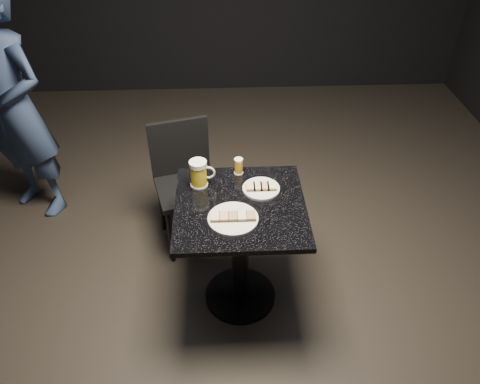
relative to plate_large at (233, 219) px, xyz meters
name	(u,v)px	position (x,y,z in m)	size (l,w,h in m)	color
floor	(240,296)	(0.04, 0.12, -0.76)	(6.00, 6.00, 0.00)	black
plate_large	(233,219)	(0.00, 0.00, 0.00)	(0.26, 0.26, 0.01)	silver
plate_small	(261,189)	(0.16, 0.24, 0.00)	(0.21, 0.21, 0.01)	silver
patron	(14,108)	(-1.45, 1.12, 0.08)	(0.61, 0.40, 1.67)	navy
table	(240,238)	(0.04, 0.12, -0.25)	(0.70, 0.70, 0.75)	black
beer_mug	(199,173)	(-0.18, 0.30, 0.07)	(0.14, 0.10, 0.16)	silver
beer_tumbler	(239,166)	(0.05, 0.41, 0.04)	(0.05, 0.05, 0.10)	silver
chair	(185,177)	(-0.30, 0.72, -0.26)	(0.48, 0.48, 0.87)	black
canapes_on_plate_large	(233,216)	(0.00, 0.00, 0.02)	(0.23, 0.07, 0.02)	#4C3521
canapes_on_plate_small	(261,186)	(0.16, 0.24, 0.02)	(0.17, 0.07, 0.02)	#4C3521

